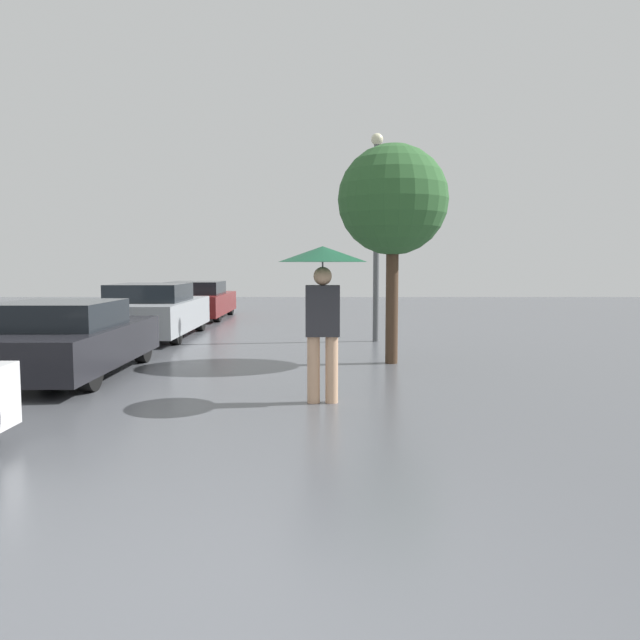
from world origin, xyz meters
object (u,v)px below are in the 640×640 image
parked_car_second (65,340)px  parked_car_third (153,312)px  tree (393,201)px  street_lamp (377,224)px  pedestrian (323,279)px  parked_car_farthest (197,301)px

parked_car_second → parked_car_third: 5.05m
parked_car_second → tree: tree is taller
parked_car_third → tree: tree is taller
parked_car_third → street_lamp: street_lamp is taller
pedestrian → parked_car_farthest: size_ratio=0.45×
parked_car_second → parked_car_farthest: bearing=89.9°
parked_car_farthest → tree: tree is taller
tree → parked_car_second: bearing=-167.1°
parked_car_farthest → parked_car_second: bearing=-90.1°
parked_car_third → tree: 6.81m
parked_car_farthest → tree: size_ratio=1.15×
parked_car_second → parked_car_farthest: size_ratio=0.94×
parked_car_third → street_lamp: size_ratio=0.97×
pedestrian → street_lamp: bearing=79.0°
parked_car_third → street_lamp: bearing=-8.4°
parked_car_farthest → street_lamp: street_lamp is taller
pedestrian → parked_car_third: pedestrian is taller
pedestrian → parked_car_second: bearing=154.2°
parked_car_farthest → street_lamp: bearing=-49.3°
parked_car_third → parked_car_second: bearing=-90.1°
pedestrian → tree: bearing=68.8°
pedestrian → street_lamp: street_lamp is taller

